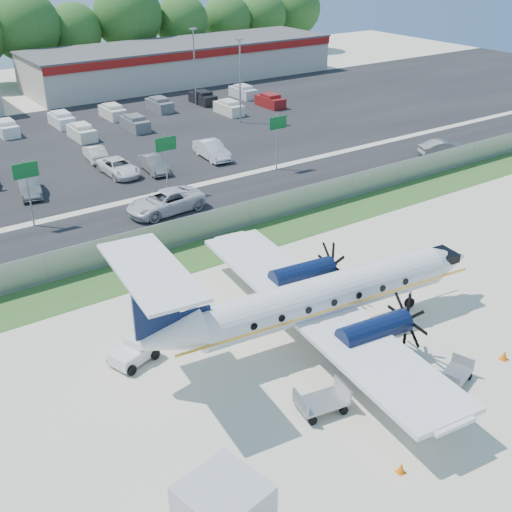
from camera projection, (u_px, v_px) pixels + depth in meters
ground at (320, 336)px, 34.11m from camera, size 170.00×170.00×0.00m
grass_verge at (205, 253)px, 42.90m from camera, size 170.00×4.00×0.02m
access_road at (158, 219)px, 48.04m from camera, size 170.00×8.00×0.02m
parking_lot at (61, 149)px, 63.44m from camera, size 170.00×32.00×0.02m
perimeter_fence at (190, 229)px, 43.92m from camera, size 120.00×0.06×1.99m
building_east at (183, 61)px, 91.56m from camera, size 44.40×12.40×5.24m
sign_left at (27, 179)px, 45.22m from camera, size 1.80×0.26×5.00m
sign_mid at (166, 152)px, 50.79m from camera, size 1.80×0.26×5.00m
sign_right at (278, 130)px, 56.37m from camera, size 1.80×0.26×5.00m
light_pole_ne at (240, 75)px, 69.75m from camera, size 0.90×0.35×9.09m
light_pole_se at (194, 62)px, 77.08m from camera, size 0.90×0.35×9.09m
aircraft at (318, 298)px, 32.95m from camera, size 20.52×20.19×6.30m
pushback_tug at (135, 351)px, 31.93m from camera, size 2.56×2.20×1.21m
baggage_cart_near at (322, 401)px, 28.57m from camera, size 2.46×1.72×1.19m
baggage_cart_far at (455, 374)px, 30.44m from camera, size 2.12×1.64×0.98m
cone_nose at (504, 355)px, 32.17m from camera, size 0.37×0.37×0.53m
cone_port_wing at (401, 468)px, 25.44m from camera, size 0.34×0.34×0.48m
cone_starboard_wing at (172, 257)px, 41.77m from camera, size 0.41×0.41×0.58m
road_car_mid at (166, 212)px, 49.20m from camera, size 6.29×3.24×1.70m
road_car_east at (443, 156)px, 61.38m from camera, size 4.91×3.31×1.53m
parked_car_b at (31, 195)px, 52.44m from camera, size 2.44×4.82×1.52m
parked_car_c at (119, 175)px, 56.71m from camera, size 2.54×5.19×1.42m
parked_car_d at (154, 172)px, 57.46m from camera, size 1.99×4.57×1.46m
parked_car_e at (212, 158)px, 60.81m from camera, size 2.14×5.16×1.66m
parked_car_g at (96, 160)px, 60.31m from camera, size 2.06×4.48×1.42m
far_parking_rows at (44, 137)px, 67.11m from camera, size 56.00×10.00×1.60m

